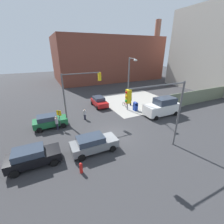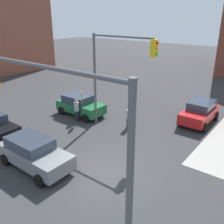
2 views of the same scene
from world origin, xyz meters
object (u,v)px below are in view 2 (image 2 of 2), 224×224
Objects in this scene: sedan_green at (80,105)px; bicycle_at_crosswalk at (87,106)px; pedestrian_waiting at (129,117)px; hatchback_red at (200,112)px; traffic_signal_se_corner at (61,131)px; traffic_signal_nw_corner at (116,65)px; hatchback_gray at (34,153)px; pedestrian_crossing at (77,110)px.

bicycle_at_crosswalk is (-0.27, 1.10, -0.50)m from sedan_green.
pedestrian_waiting is (4.53, 0.30, -0.05)m from sedan_green.
traffic_signal_se_corner is at bearing -87.93° from hatchback_red.
traffic_signal_nw_corner is 6.14m from bicycle_at_crosswalk.
traffic_signal_nw_corner is 1.63× the size of hatchback_red.
hatchback_red is 12.27m from hatchback_gray.
traffic_signal_se_corner is at bearing -61.78° from traffic_signal_nw_corner.
traffic_signal_nw_corner is at bearing 85.03° from hatchback_gray.
pedestrian_waiting is at bearing -148.66° from pedestrian_crossing.
traffic_signal_nw_corner is 5.43m from sedan_green.
pedestrian_waiting is at bearing -9.46° from bicycle_at_crosswalk.
hatchback_red is (-0.50, 13.77, -3.82)m from traffic_signal_se_corner.
traffic_signal_nw_corner is 3.71× the size of bicycle_at_crosswalk.
traffic_signal_nw_corner is 1.48× the size of hatchback_gray.
sedan_green is at bearing 132.97° from pedestrian_waiting.
sedan_green is at bearing 132.87° from traffic_signal_se_corner.
pedestrian_waiting is 0.88× the size of bicycle_at_crosswalk.
bicycle_at_crosswalk is (-1.00, 2.20, -0.56)m from pedestrian_crossing.
hatchback_gray is 2.85× the size of pedestrian_waiting.
hatchback_red is (4.33, 4.77, -3.76)m from traffic_signal_nw_corner.
pedestrian_waiting is at bearing 3.78° from sedan_green.
hatchback_gray reaches higher than bicycle_at_crosswalk.
pedestrian_crossing reaches higher than sedan_green.
pedestrian_crossing is (-2.60, 5.78, 0.06)m from hatchback_gray.
pedestrian_crossing is at bearing -143.89° from hatchback_red.
traffic_signal_se_corner is (4.83, -9.00, 0.06)m from traffic_signal_nw_corner.
traffic_signal_nw_corner is at bearing 176.96° from pedestrian_waiting.
traffic_signal_nw_corner reaches higher than sedan_green.
traffic_signal_nw_corner is 7.46m from hatchback_red.
sedan_green is 2.58× the size of pedestrian_waiting.
pedestrian_waiting is (0.64, 0.70, -3.80)m from traffic_signal_nw_corner.
hatchback_gray is at bearing -65.69° from bicycle_at_crosswalk.
traffic_signal_se_corner is 11.25m from pedestrian_waiting.
hatchback_red is (8.23, 4.37, -0.00)m from sedan_green.
sedan_green is (-8.73, 9.40, -3.82)m from traffic_signal_se_corner.
traffic_signal_nw_corner reaches higher than bicycle_at_crosswalk.
bicycle_at_crosswalk is at bearing -158.97° from hatchback_red.
hatchback_gray is (-5.39, 2.52, -3.82)m from traffic_signal_se_corner.
traffic_signal_nw_corner is at bearing -5.87° from sedan_green.
pedestrian_waiting is 4.89m from bicycle_at_crosswalk.
hatchback_gray is (-0.56, -6.48, -3.75)m from traffic_signal_nw_corner.
hatchback_gray is 8.77m from bicycle_at_crosswalk.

